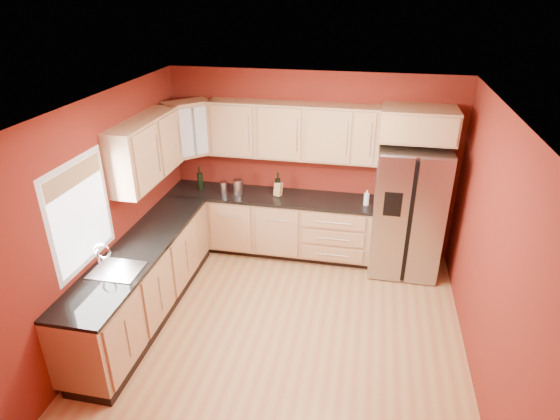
% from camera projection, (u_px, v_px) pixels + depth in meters
% --- Properties ---
extents(floor, '(4.00, 4.00, 0.00)m').
position_uv_depth(floor, '(285.00, 330.00, 5.41)').
color(floor, '#B07044').
rests_on(floor, ground).
extents(ceiling, '(4.00, 4.00, 0.00)m').
position_uv_depth(ceiling, '(286.00, 106.00, 4.28)').
color(ceiling, white).
rests_on(ceiling, wall_back).
extents(wall_back, '(4.00, 0.04, 2.60)m').
position_uv_depth(wall_back, '(312.00, 165.00, 6.61)').
color(wall_back, maroon).
rests_on(wall_back, floor).
extents(wall_front, '(4.00, 0.04, 2.60)m').
position_uv_depth(wall_front, '(229.00, 373.00, 3.08)').
color(wall_front, maroon).
rests_on(wall_front, floor).
extents(wall_left, '(0.04, 4.00, 2.60)m').
position_uv_depth(wall_left, '(109.00, 214.00, 5.20)').
color(wall_left, maroon).
rests_on(wall_left, floor).
extents(wall_right, '(0.04, 4.00, 2.60)m').
position_uv_depth(wall_right, '(490.00, 251.00, 4.49)').
color(wall_right, maroon).
rests_on(wall_right, floor).
extents(base_cabinets_back, '(2.90, 0.60, 0.88)m').
position_uv_depth(base_cabinets_back, '(270.00, 225.00, 6.82)').
color(base_cabinets_back, '#A0754E').
rests_on(base_cabinets_back, floor).
extents(base_cabinets_left, '(0.60, 2.80, 0.88)m').
position_uv_depth(base_cabinets_left, '(144.00, 282.00, 5.52)').
color(base_cabinets_left, '#A0754E').
rests_on(base_cabinets_left, floor).
extents(countertop_back, '(2.90, 0.62, 0.04)m').
position_uv_depth(countertop_back, '(269.00, 196.00, 6.61)').
color(countertop_back, black).
rests_on(countertop_back, base_cabinets_back).
extents(countertop_left, '(0.62, 2.80, 0.04)m').
position_uv_depth(countertop_left, '(139.00, 248.00, 5.32)').
color(countertop_left, black).
rests_on(countertop_left, base_cabinets_left).
extents(upper_cabinets_back, '(2.30, 0.33, 0.75)m').
position_uv_depth(upper_cabinets_back, '(293.00, 131.00, 6.28)').
color(upper_cabinets_back, '#A0754E').
rests_on(upper_cabinets_back, wall_back).
extents(upper_cabinets_left, '(0.33, 1.35, 0.75)m').
position_uv_depth(upper_cabinets_left, '(146.00, 150.00, 5.58)').
color(upper_cabinets_left, '#A0754E').
rests_on(upper_cabinets_left, wall_left).
extents(corner_upper_cabinet, '(0.67, 0.67, 0.75)m').
position_uv_depth(corner_upper_cabinet, '(188.00, 129.00, 6.38)').
color(corner_upper_cabinet, '#A0754E').
rests_on(corner_upper_cabinet, wall_back).
extents(over_fridge_cabinet, '(0.92, 0.60, 0.40)m').
position_uv_depth(over_fridge_cabinet, '(418.00, 124.00, 5.78)').
color(over_fridge_cabinet, '#A0754E').
rests_on(over_fridge_cabinet, wall_back).
extents(refrigerator, '(0.90, 0.75, 1.78)m').
position_uv_depth(refrigerator, '(407.00, 211.00, 6.22)').
color(refrigerator, silver).
rests_on(refrigerator, floor).
extents(window, '(0.03, 0.90, 1.00)m').
position_uv_depth(window, '(81.00, 214.00, 4.64)').
color(window, white).
rests_on(window, wall_left).
extents(sink_faucet, '(0.50, 0.42, 0.30)m').
position_uv_depth(sink_faucet, '(115.00, 258.00, 4.80)').
color(sink_faucet, white).
rests_on(sink_faucet, countertop_left).
extents(canister_left, '(0.17, 0.17, 0.22)m').
position_uv_depth(canister_left, '(238.00, 187.00, 6.58)').
color(canister_left, silver).
rests_on(canister_left, countertop_back).
extents(canister_right, '(0.14, 0.14, 0.18)m').
position_uv_depth(canister_right, '(224.00, 188.00, 6.61)').
color(canister_right, silver).
rests_on(canister_right, countertop_back).
extents(wine_bottle_a, '(0.09, 0.09, 0.33)m').
position_uv_depth(wine_bottle_a, '(278.00, 184.00, 6.55)').
color(wine_bottle_a, black).
rests_on(wine_bottle_a, countertop_back).
extents(wine_bottle_b, '(0.10, 0.10, 0.35)m').
position_uv_depth(wine_bottle_b, '(200.00, 178.00, 6.69)').
color(wine_bottle_b, black).
rests_on(wine_bottle_b, countertop_back).
extents(knife_block, '(0.12, 0.11, 0.19)m').
position_uv_depth(knife_block, '(278.00, 189.00, 6.55)').
color(knife_block, tan).
rests_on(knife_block, countertop_back).
extents(soap_dispenser, '(0.09, 0.09, 0.21)m').
position_uv_depth(soap_dispenser, '(366.00, 198.00, 6.26)').
color(soap_dispenser, white).
rests_on(soap_dispenser, countertop_back).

